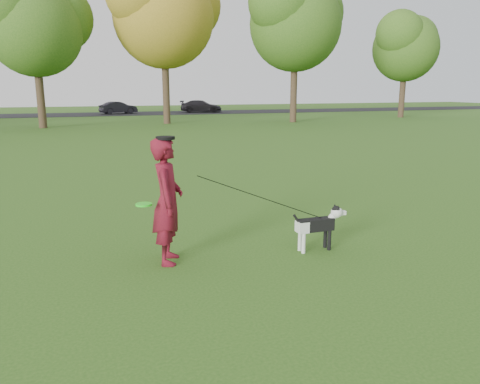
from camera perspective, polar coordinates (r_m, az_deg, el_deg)
name	(u,v)px	position (r m, az deg, el deg)	size (l,w,h in m)	color
ground	(226,257)	(7.14, -1.72, -7.87)	(120.00, 120.00, 0.00)	#285116
road	(99,114)	(46.49, -16.86, 9.06)	(120.00, 7.00, 0.02)	black
man	(167,201)	(6.75, -8.84, -1.10)	(0.67, 0.44, 1.83)	#560C1F
dog	(319,223)	(7.39, 9.64, -3.78)	(0.94, 0.19, 0.71)	black
car_mid	(118,108)	(46.58, -14.62, 9.92)	(1.21, 3.46, 1.14)	black
car_right	(201,106)	(47.93, -4.76, 10.38)	(1.68, 4.13, 1.20)	#262229
man_held_items	(264,198)	(6.99, 2.91, -0.78)	(2.91, 0.40, 1.36)	#22ED1D
tree_row	(78,6)	(32.82, -19.19, 20.60)	(51.74, 8.86, 12.01)	#38281C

